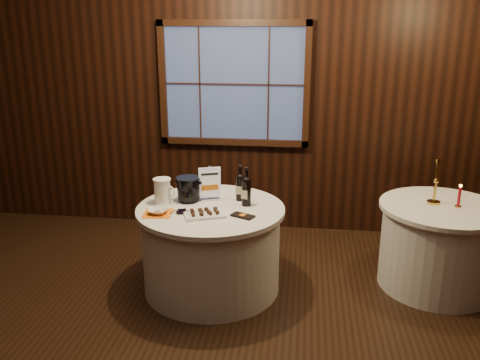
# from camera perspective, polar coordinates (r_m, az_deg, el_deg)

# --- Properties ---
(ground) EXTENTS (6.00, 6.00, 0.00)m
(ground) POSITION_cam_1_polar(r_m,az_deg,el_deg) (3.88, -5.97, -19.05)
(ground) COLOR black
(ground) RESTS_ON ground
(back_wall) EXTENTS (6.00, 0.10, 3.00)m
(back_wall) POSITION_cam_1_polar(r_m,az_deg,el_deg) (5.62, -0.65, 9.67)
(back_wall) COLOR black
(back_wall) RESTS_ON ground
(main_table) EXTENTS (1.28, 1.28, 0.77)m
(main_table) POSITION_cam_1_polar(r_m,az_deg,el_deg) (4.53, -3.24, -7.62)
(main_table) COLOR silver
(main_table) RESTS_ON ground
(side_table) EXTENTS (1.08, 1.08, 0.77)m
(side_table) POSITION_cam_1_polar(r_m,az_deg,el_deg) (4.89, 21.38, -6.91)
(side_table) COLOR silver
(side_table) RESTS_ON ground
(sign_stand) EXTENTS (0.19, 0.14, 0.32)m
(sign_stand) POSITION_cam_1_polar(r_m,az_deg,el_deg) (4.52, -3.44, -0.96)
(sign_stand) COLOR #B3B3BA
(sign_stand) RESTS_ON main_table
(port_bottle_left) EXTENTS (0.08, 0.09, 0.32)m
(port_bottle_left) POSITION_cam_1_polar(r_m,az_deg,el_deg) (4.50, 0.01, -0.59)
(port_bottle_left) COLOR black
(port_bottle_left) RESTS_ON main_table
(port_bottle_right) EXTENTS (0.08, 0.09, 0.34)m
(port_bottle_right) POSITION_cam_1_polar(r_m,az_deg,el_deg) (4.37, 0.72, -1.03)
(port_bottle_right) COLOR black
(port_bottle_right) RESTS_ON main_table
(ice_bucket) EXTENTS (0.21, 0.21, 0.22)m
(ice_bucket) POSITION_cam_1_polar(r_m,az_deg,el_deg) (4.51, -5.80, -0.97)
(ice_bucket) COLOR black
(ice_bucket) RESTS_ON main_table
(chocolate_plate) EXTENTS (0.39, 0.33, 0.05)m
(chocolate_plate) POSITION_cam_1_polar(r_m,az_deg,el_deg) (4.20, -4.03, -3.73)
(chocolate_plate) COLOR white
(chocolate_plate) RESTS_ON main_table
(chocolate_box) EXTENTS (0.21, 0.17, 0.02)m
(chocolate_box) POSITION_cam_1_polar(r_m,az_deg,el_deg) (4.16, 0.31, -4.04)
(chocolate_box) COLOR black
(chocolate_box) RESTS_ON main_table
(grape_bunch) EXTENTS (0.17, 0.09, 0.04)m
(grape_bunch) POSITION_cam_1_polar(r_m,az_deg,el_deg) (4.25, -6.53, -3.56)
(grape_bunch) COLOR black
(grape_bunch) RESTS_ON main_table
(glass_pitcher) EXTENTS (0.21, 0.16, 0.22)m
(glass_pitcher) POSITION_cam_1_polar(r_m,az_deg,el_deg) (4.49, -8.68, -1.20)
(glass_pitcher) COLOR white
(glass_pitcher) RESTS_ON main_table
(orange_napkin) EXTENTS (0.26, 0.26, 0.00)m
(orange_napkin) POSITION_cam_1_polar(r_m,az_deg,el_deg) (4.28, -9.19, -3.73)
(orange_napkin) COLOR orange
(orange_napkin) RESTS_ON main_table
(cracker_bowl) EXTENTS (0.17, 0.17, 0.04)m
(cracker_bowl) POSITION_cam_1_polar(r_m,az_deg,el_deg) (4.28, -9.21, -3.45)
(cracker_bowl) COLOR white
(cracker_bowl) RESTS_ON orange_napkin
(brass_candlestick) EXTENTS (0.11, 0.11, 0.41)m
(brass_candlestick) POSITION_cam_1_polar(r_m,az_deg,el_deg) (4.73, 21.08, -0.80)
(brass_candlestick) COLOR #BA8F3A
(brass_candlestick) RESTS_ON side_table
(red_candle) EXTENTS (0.06, 0.06, 0.21)m
(red_candle) POSITION_cam_1_polar(r_m,az_deg,el_deg) (4.73, 23.38, -1.89)
(red_candle) COLOR #BA8F3A
(red_candle) RESTS_ON side_table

